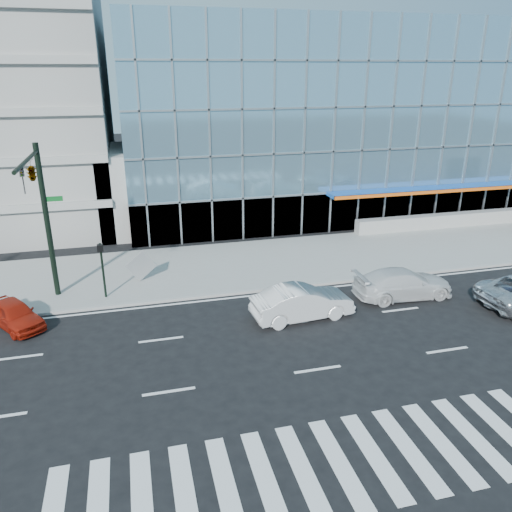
# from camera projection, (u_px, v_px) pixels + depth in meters

# --- Properties ---
(ground) EXTENTS (160.00, 160.00, 0.00)m
(ground) POSITION_uv_depth(u_px,v_px,m) (288.00, 324.00, 23.91)
(ground) COLOR black
(ground) RESTS_ON ground
(sidewalk) EXTENTS (120.00, 8.00, 0.15)m
(sidewalk) POSITION_uv_depth(u_px,v_px,m) (249.00, 263.00, 31.14)
(sidewalk) COLOR gray
(sidewalk) RESTS_ON ground
(theatre_building) EXTENTS (42.00, 26.00, 15.00)m
(theatre_building) POSITION_uv_depth(u_px,v_px,m) (345.00, 113.00, 48.11)
(theatre_building) COLOR #6E9EB7
(theatre_building) RESTS_ON ground
(ramp_block) EXTENTS (6.00, 8.00, 6.00)m
(ramp_block) POSITION_uv_depth(u_px,v_px,m) (141.00, 188.00, 37.79)
(ramp_block) COLOR gray
(ramp_block) RESTS_ON ground
(traffic_signal) EXTENTS (1.14, 5.74, 8.00)m
(traffic_signal) POSITION_uv_depth(u_px,v_px,m) (37.00, 190.00, 23.34)
(traffic_signal) COLOR black
(traffic_signal) RESTS_ON sidewalk
(ped_signal_post) EXTENTS (0.30, 0.33, 3.00)m
(ped_signal_post) POSITION_uv_depth(u_px,v_px,m) (102.00, 262.00, 25.67)
(ped_signal_post) COLOR black
(ped_signal_post) RESTS_ON sidewalk
(white_suv) EXTENTS (5.39, 2.28, 1.55)m
(white_suv) POSITION_uv_depth(u_px,v_px,m) (403.00, 283.00, 26.51)
(white_suv) COLOR silver
(white_suv) RESTS_ON ground
(white_sedan) EXTENTS (5.12, 2.16, 1.64)m
(white_sedan) POSITION_uv_depth(u_px,v_px,m) (302.00, 302.00, 24.24)
(white_sedan) COLOR silver
(white_sedan) RESTS_ON ground
(red_sedan) EXTENTS (3.41, 3.94, 1.28)m
(red_sedan) POSITION_uv_depth(u_px,v_px,m) (14.00, 314.00, 23.49)
(red_sedan) COLOR #A61D0C
(red_sedan) RESTS_ON ground
(tilted_panel) EXTENTS (1.76, 0.55, 1.81)m
(tilted_panel) POSITION_uv_depth(u_px,v_px,m) (141.00, 266.00, 28.12)
(tilted_panel) COLOR #989898
(tilted_panel) RESTS_ON sidewalk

